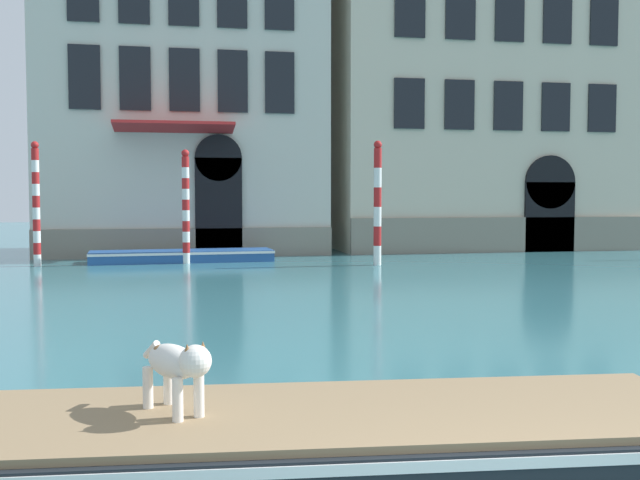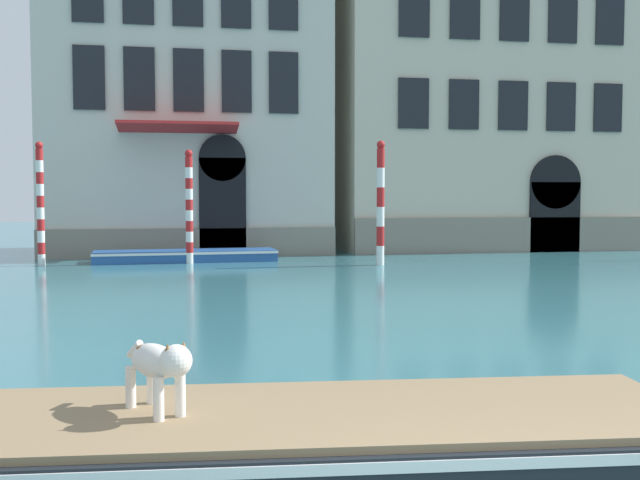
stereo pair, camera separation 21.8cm
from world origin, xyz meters
The scene contains 8 objects.
palazzo_left centered at (-1.52, 26.77, 7.60)m, with size 10.33×7.40×15.23m.
palazzo_right centered at (10.45, 26.77, 7.80)m, with size 12.14×6.13×15.63m.
boat_foreground centered at (-1.29, 3.02, 0.28)m, with size 7.37×2.58×0.52m.
dog_on_deck centered at (-1.97, 3.09, 0.91)m, with size 0.55×0.81×0.60m.
boat_moored_near_palazzo centered at (-1.69, 22.14, 0.20)m, with size 5.97×1.80×0.37m.
mooring_pole_0 centered at (-1.56, 21.45, 1.83)m, with size 0.24×0.24×3.62m.
mooring_pole_1 centered at (-6.07, 21.44, 1.93)m, with size 0.23×0.23×3.81m.
mooring_pole_3 centered at (4.26, 19.75, 1.95)m, with size 0.25×0.25×3.86m.
Camera 1 is at (-1.99, -2.66, 2.20)m, focal length 42.00 mm.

